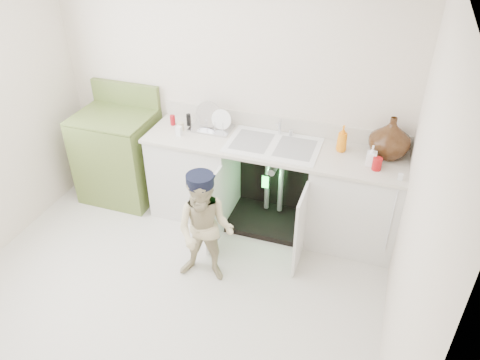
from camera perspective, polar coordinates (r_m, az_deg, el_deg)
name	(u,v)px	position (r m, az deg, el deg)	size (l,w,h in m)	color
ground	(170,292)	(4.15, -8.59, -13.40)	(3.50, 3.50, 0.00)	#B8B0A1
room_shell	(155,169)	(3.35, -10.36, 1.37)	(6.00, 5.50, 1.26)	beige
counter_run	(276,183)	(4.53, 4.47, -0.37)	(2.44, 1.02, 1.27)	silver
avocado_stove	(119,155)	(5.12, -14.51, 3.00)	(0.77, 0.65, 1.19)	olive
repair_worker	(205,230)	(3.90, -4.27, -6.04)	(0.65, 0.79, 1.05)	beige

